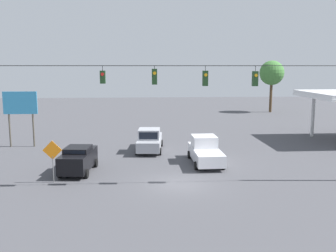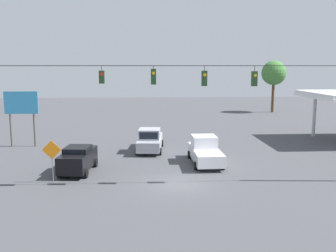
{
  "view_description": "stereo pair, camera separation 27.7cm",
  "coord_description": "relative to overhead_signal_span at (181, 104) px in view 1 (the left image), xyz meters",
  "views": [
    {
      "loc": [
        2.35,
        23.58,
        7.62
      ],
      "look_at": [
        0.3,
        -6.66,
        2.8
      ],
      "focal_mm": 40.0,
      "sensor_mm": 36.0,
      "label": 1
    },
    {
      "loc": [
        2.07,
        23.6,
        7.62
      ],
      "look_at": [
        0.3,
        -6.66,
        2.8
      ],
      "focal_mm": 40.0,
      "sensor_mm": 36.0,
      "label": 2
    }
  ],
  "objects": [
    {
      "name": "roadside_billboard",
      "position": [
        14.01,
        -12.62,
        -1.5
      ],
      "size": [
        3.16,
        0.16,
        5.31
      ],
      "color": "#4C473D",
      "rests_on": "ground_plane"
    },
    {
      "name": "ground_plane",
      "position": [
        0.07,
        -0.08,
        -5.3
      ],
      "size": [
        140.0,
        140.0,
        0.0
      ],
      "primitive_type": "plane",
      "color": "#47474C"
    },
    {
      "name": "tree_horizon_left",
      "position": [
        -19.16,
        -38.2,
        1.24
      ],
      "size": [
        4.08,
        4.08,
        8.63
      ],
      "color": "#4C3823",
      "rests_on": "ground_plane"
    },
    {
      "name": "traffic_cone_second",
      "position": [
        7.03,
        -4.85,
        -4.95
      ],
      "size": [
        0.42,
        0.42,
        0.7
      ],
      "primitive_type": "cone",
      "color": "orange",
      "rests_on": "ground_plane"
    },
    {
      "name": "overhead_signal_span",
      "position": [
        0.0,
        0.0,
        0.0
      ],
      "size": [
        23.64,
        0.38,
        8.19
      ],
      "color": "#4C473D",
      "rests_on": "ground_plane"
    },
    {
      "name": "pickup_truck_white_crossing_near",
      "position": [
        -2.5,
        -5.31,
        -4.32
      ],
      "size": [
        2.36,
        5.6,
        2.12
      ],
      "color": "silver",
      "rests_on": "ground_plane"
    },
    {
      "name": "traffic_cone_third",
      "position": [
        7.23,
        -6.93,
        -4.95
      ],
      "size": [
        0.42,
        0.42,
        0.7
      ],
      "primitive_type": "cone",
      "color": "orange",
      "rests_on": "ground_plane"
    },
    {
      "name": "pickup_truck_silver_withflow_mid",
      "position": [
        1.83,
        -9.99,
        -4.32
      ],
      "size": [
        2.61,
        5.72,
        2.12
      ],
      "color": "#A8AAB2",
      "rests_on": "ground_plane"
    },
    {
      "name": "work_zone_sign",
      "position": [
        8.38,
        -0.92,
        -3.31
      ],
      "size": [
        1.27,
        0.06,
        2.84
      ],
      "color": "slate",
      "rests_on": "ground_plane"
    },
    {
      "name": "sedan_black_parked_shoulder",
      "position": [
        7.14,
        -3.32,
        -4.31
      ],
      "size": [
        2.43,
        4.62,
        1.89
      ],
      "color": "black",
      "rests_on": "ground_plane"
    },
    {
      "name": "traffic_cone_nearest",
      "position": [
        6.97,
        -2.77,
        -4.95
      ],
      "size": [
        0.42,
        0.42,
        0.7
      ],
      "primitive_type": "cone",
      "color": "orange",
      "rests_on": "ground_plane"
    }
  ]
}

